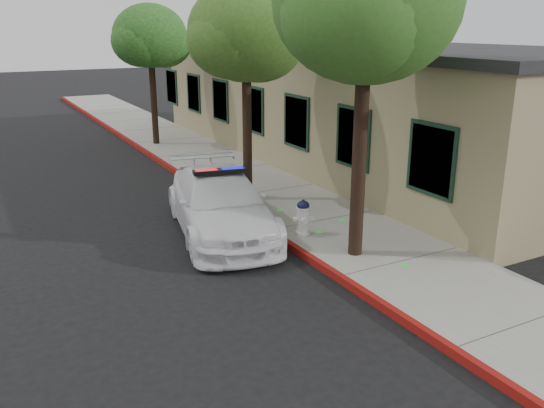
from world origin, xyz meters
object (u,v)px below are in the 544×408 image
(clapboard_building, at_px, (350,102))
(street_tree_far, at_px, (151,39))
(street_tree_mid, at_px, (246,37))
(police_car, at_px, (220,204))
(street_tree_near, at_px, (367,10))
(fire_hydrant, at_px, (303,217))

(clapboard_building, xyz_separation_m, street_tree_far, (-5.81, 5.46, 2.20))
(street_tree_mid, relative_size, street_tree_far, 1.06)
(police_car, relative_size, street_tree_near, 0.82)
(clapboard_building, xyz_separation_m, police_car, (-7.59, -5.27, -1.37))
(street_tree_near, bearing_deg, fire_hydrant, 103.80)
(police_car, bearing_deg, street_tree_mid, 60.40)
(street_tree_mid, bearing_deg, street_tree_near, -87.40)
(police_car, distance_m, street_tree_far, 11.46)
(clapboard_building, height_order, street_tree_near, street_tree_near)
(street_tree_far, bearing_deg, street_tree_near, -89.53)
(street_tree_far, bearing_deg, clapboard_building, -43.25)
(street_tree_far, bearing_deg, fire_hydrant, -91.30)
(street_tree_near, relative_size, street_tree_far, 1.21)
(police_car, bearing_deg, street_tree_near, -45.27)
(clapboard_building, bearing_deg, street_tree_mid, -150.33)
(clapboard_building, height_order, street_tree_mid, street_tree_mid)
(street_tree_far, bearing_deg, police_car, -99.44)
(fire_hydrant, bearing_deg, street_tree_near, -56.53)
(police_car, distance_m, street_tree_mid, 4.58)
(fire_hydrant, relative_size, street_tree_near, 0.13)
(street_tree_mid, bearing_deg, clapboard_building, 29.67)
(fire_hydrant, height_order, street_tree_far, street_tree_far)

